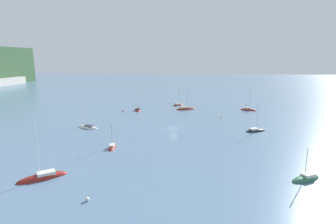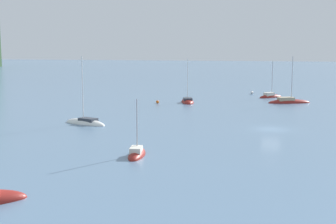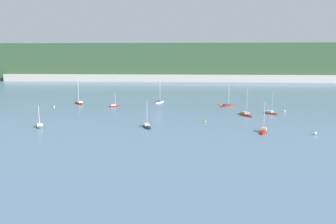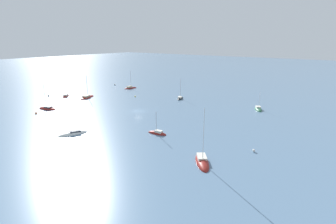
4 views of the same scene
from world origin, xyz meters
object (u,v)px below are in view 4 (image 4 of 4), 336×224
object	(u,v)px
sailboat_8	(73,134)
sailboat_0	(180,99)
sailboat_4	(157,133)
mooring_buoy_1	(135,96)
sailboat_2	(87,98)
mooring_buoy_4	(36,113)
mooring_buoy_3	(115,85)
sailboat_6	(66,96)
mooring_buoy_2	(48,96)
sailboat_1	(202,162)
sailboat_5	(130,88)
mooring_buoy_0	(254,151)
sailboat_3	(47,109)
sailboat_7	(258,109)

from	to	relation	value
sailboat_8	sailboat_0	bearing A→B (deg)	-158.33
sailboat_4	mooring_buoy_1	size ratio (longest dim) A/B	12.87
sailboat_2	mooring_buoy_4	size ratio (longest dim) A/B	16.21
mooring_buoy_3	sailboat_6	bearing A→B (deg)	97.19
mooring_buoy_2	mooring_buoy_4	xyz separation A→B (m)	(-23.14, 17.68, -0.05)
sailboat_2	sailboat_4	world-z (taller)	sailboat_2
sailboat_8	mooring_buoy_1	bearing A→B (deg)	-136.09
sailboat_8	mooring_buoy_4	xyz separation A→B (m)	(26.94, -4.19, 0.23)
sailboat_0	sailboat_1	xyz separation A→B (m)	(-36.54, 46.45, 0.00)
sailboat_5	mooring_buoy_1	world-z (taller)	sailboat_5
sailboat_2	mooring_buoy_1	world-z (taller)	sailboat_2
sailboat_1	sailboat_4	world-z (taller)	sailboat_1
sailboat_4	sailboat_5	world-z (taller)	sailboat_5
mooring_buoy_0	mooring_buoy_1	world-z (taller)	mooring_buoy_0
mooring_buoy_0	mooring_buoy_1	xyz separation A→B (m)	(61.28, -26.58, -0.06)
sailboat_3	mooring_buoy_3	world-z (taller)	sailboat_3
sailboat_3	mooring_buoy_4	size ratio (longest dim) A/B	15.82
sailboat_0	mooring_buoy_1	xyz separation A→B (m)	(17.94, 8.53, 0.17)
sailboat_3	sailboat_6	distance (m)	21.68
sailboat_6	sailboat_8	size ratio (longest dim) A/B	0.81
sailboat_5	mooring_buoy_2	bearing A→B (deg)	175.07
sailboat_2	sailboat_0	bearing A→B (deg)	-76.10
mooring_buoy_2	mooring_buoy_1	bearing A→B (deg)	-144.86
sailboat_1	sailboat_8	bearing A→B (deg)	-118.38
sailboat_4	sailboat_6	bearing A→B (deg)	-19.72
sailboat_1	mooring_buoy_1	world-z (taller)	sailboat_1
sailboat_8	mooring_buoy_0	distance (m)	45.85
sailboat_3	sailboat_7	xyz separation A→B (m)	(-61.38, -44.40, 0.01)
sailboat_1	sailboat_7	bearing A→B (deg)	147.08
sailboat_7	sailboat_2	bearing A→B (deg)	-99.13
sailboat_4	sailboat_6	distance (m)	63.04
sailboat_3	sailboat_7	size ratio (longest dim) A/B	1.40
sailboat_7	mooring_buoy_2	bearing A→B (deg)	-97.56
sailboat_2	sailboat_6	distance (m)	10.55
mooring_buoy_0	mooring_buoy_2	world-z (taller)	mooring_buoy_2
sailboat_0	sailboat_4	world-z (taller)	sailboat_0
sailboat_0	sailboat_2	xyz separation A→B (m)	(33.21, 22.12, 0.02)
sailboat_2	sailboat_3	world-z (taller)	sailboat_2
mooring_buoy_0	sailboat_6	bearing A→B (deg)	-6.02
sailboat_7	mooring_buoy_0	size ratio (longest dim) A/B	11.06
mooring_buoy_2	sailboat_8	bearing A→B (deg)	156.41
sailboat_3	sailboat_4	distance (m)	47.87
sailboat_3	mooring_buoy_3	xyz separation A→B (m)	(18.08, -48.96, 0.34)
sailboat_0	sailboat_2	size ratio (longest dim) A/B	0.87
sailboat_2	sailboat_6	size ratio (longest dim) A/B	1.16
sailboat_0	mooring_buoy_3	xyz separation A→B (m)	(47.11, -6.41, 0.32)
sailboat_0	sailboat_1	world-z (taller)	sailboat_1
mooring_buoy_4	sailboat_3	bearing A→B (deg)	-62.33
sailboat_7	mooring_buoy_3	world-z (taller)	sailboat_7
sailboat_4	mooring_buoy_1	world-z (taller)	sailboat_4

